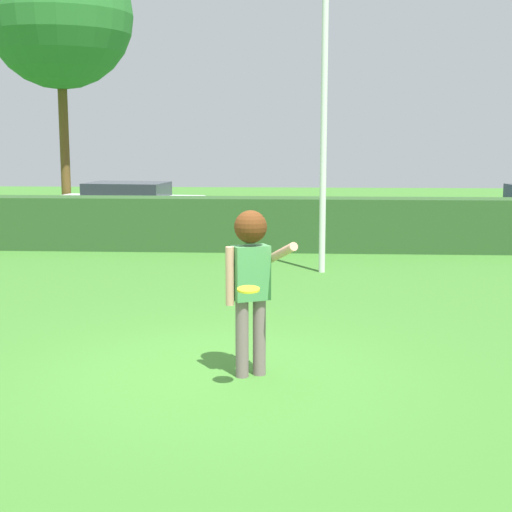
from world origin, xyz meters
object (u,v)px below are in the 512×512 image
(person, at_px, (251,271))
(parked_car_white, at_px, (128,202))
(lamppost, at_px, (324,100))
(frisbee, at_px, (248,289))
(maple_tree, at_px, (59,15))

(person, bearing_deg, parked_car_white, 108.13)
(person, xyz_separation_m, lamppost, (0.94, 6.33, 2.05))
(parked_car_white, bearing_deg, frisbee, -72.56)
(person, height_order, lamppost, lamppost)
(person, distance_m, frisbee, 0.61)
(person, height_order, parked_car_white, person)
(lamppost, height_order, parked_car_white, lamppost)
(frisbee, bearing_deg, maple_tree, 113.28)
(parked_car_white, bearing_deg, person, -71.87)
(person, relative_size, lamppost, 0.31)
(person, distance_m, parked_car_white, 14.14)
(lamppost, relative_size, maple_tree, 0.71)
(lamppost, distance_m, parked_car_white, 9.23)
(maple_tree, bearing_deg, parked_car_white, -28.95)
(frisbee, relative_size, parked_car_white, 0.05)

